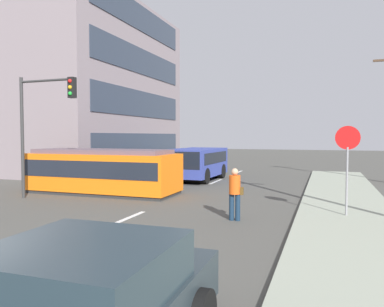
% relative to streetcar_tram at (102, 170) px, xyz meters
% --- Properties ---
extents(ground_plane, '(120.00, 120.00, 0.00)m').
position_rel_streetcar_tram_xyz_m(ground_plane, '(3.83, -0.47, -1.07)').
color(ground_plane, '#4C4B46').
extents(sidewalk_curb_right, '(3.20, 36.00, 0.14)m').
position_rel_streetcar_tram_xyz_m(sidewalk_curb_right, '(10.63, -4.47, -1.00)').
color(sidewalk_curb_right, '#989F8C').
rests_on(sidewalk_curb_right, ground).
extents(lane_stripe_1, '(0.16, 2.40, 0.01)m').
position_rel_streetcar_tram_xyz_m(lane_stripe_1, '(3.83, -8.47, -1.06)').
color(lane_stripe_1, silver).
rests_on(lane_stripe_1, ground).
extents(lane_stripe_2, '(0.16, 2.40, 0.01)m').
position_rel_streetcar_tram_xyz_m(lane_stripe_2, '(3.83, -4.47, -1.06)').
color(lane_stripe_2, silver).
rests_on(lane_stripe_2, ground).
extents(lane_stripe_3, '(0.16, 2.40, 0.01)m').
position_rel_streetcar_tram_xyz_m(lane_stripe_3, '(3.83, 6.00, -1.06)').
color(lane_stripe_3, silver).
rests_on(lane_stripe_3, ground).
extents(lane_stripe_4, '(0.16, 2.40, 0.01)m').
position_rel_streetcar_tram_xyz_m(lane_stripe_4, '(3.83, 12.00, -1.06)').
color(lane_stripe_4, silver).
rests_on(lane_stripe_4, ground).
extents(corner_building, '(14.30, 15.67, 12.80)m').
position_rel_streetcar_tram_xyz_m(corner_building, '(-10.45, 10.54, 5.33)').
color(corner_building, gray).
rests_on(corner_building, ground).
extents(streetcar_tram, '(7.22, 2.55, 2.07)m').
position_rel_streetcar_tram_xyz_m(streetcar_tram, '(0.00, 0.00, 0.00)').
color(streetcar_tram, orange).
rests_on(streetcar_tram, ground).
extents(city_bus, '(2.65, 5.09, 1.92)m').
position_rel_streetcar_tram_xyz_m(city_bus, '(2.49, 6.36, 0.02)').
color(city_bus, '#344298').
rests_on(city_bus, ground).
extents(pedestrian_crossing, '(0.46, 0.36, 1.67)m').
position_rel_streetcar_tram_xyz_m(pedestrian_crossing, '(7.20, -3.49, -0.13)').
color(pedestrian_crossing, '#172C43').
rests_on(pedestrian_crossing, ground).
extents(parked_sedan_mid, '(2.11, 4.13, 1.19)m').
position_rel_streetcar_tram_xyz_m(parked_sedan_mid, '(-1.44, 3.96, -0.45)').
color(parked_sedan_mid, maroon).
rests_on(parked_sedan_mid, ground).
extents(parked_sedan_far, '(1.99, 4.54, 1.19)m').
position_rel_streetcar_tram_xyz_m(parked_sedan_far, '(-1.97, 9.67, -0.45)').
color(parked_sedan_far, '#0C4290').
rests_on(parked_sedan_far, ground).
extents(stop_sign, '(0.76, 0.07, 2.88)m').
position_rel_streetcar_tram_xyz_m(stop_sign, '(10.55, -2.16, 1.12)').
color(stop_sign, gray).
rests_on(stop_sign, sidewalk_curb_right).
extents(traffic_light_mast, '(2.83, 0.33, 5.20)m').
position_rel_streetcar_tram_xyz_m(traffic_light_mast, '(-1.37, -2.36, 2.57)').
color(traffic_light_mast, '#333333').
rests_on(traffic_light_mast, ground).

